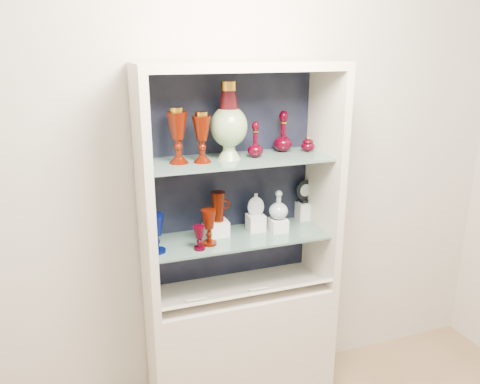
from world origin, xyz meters
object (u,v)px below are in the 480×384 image
object	(u,v)px
ruby_decanter_a	(255,137)
clear_round_decanter	(279,206)
flat_flask	(256,204)
ruby_decanter_b	(283,130)
pedestal_lamp_right	(202,137)
pedestal_lamp_left	(178,136)
enamel_urn	(229,121)
cobalt_goblet	(157,234)
cameo_medallion	(305,191)
ruby_goblet_small	(199,238)
clear_square_bottle	(206,228)
ruby_goblet_tall	(209,227)
lidded_bowl	(308,144)
ruby_pitcher	(218,207)

from	to	relation	value
ruby_decanter_a	clear_round_decanter	xyz separation A→B (m)	(0.13, -0.00, -0.38)
flat_flask	clear_round_decanter	size ratio (longest dim) A/B	0.82
ruby_decanter_b	pedestal_lamp_right	bearing A→B (deg)	-168.82
pedestal_lamp_left	enamel_urn	distance (m)	0.26
cobalt_goblet	cameo_medallion	world-z (taller)	cameo_medallion
ruby_goblet_small	clear_square_bottle	size ratio (longest dim) A/B	0.94
cameo_medallion	enamel_urn	bearing A→B (deg)	-176.63
pedestal_lamp_right	ruby_goblet_small	bearing A→B (deg)	-119.08
ruby_goblet_tall	clear_square_bottle	distance (m)	0.07
ruby_goblet_small	flat_flask	distance (m)	0.39
pedestal_lamp_left	lidded_bowl	xyz separation A→B (m)	(0.71, 0.03, -0.09)
enamel_urn	lidded_bowl	world-z (taller)	enamel_urn
lidded_bowl	enamel_urn	bearing A→B (deg)	-176.52
ruby_goblet_tall	cameo_medallion	size ratio (longest dim) A/B	1.32
pedestal_lamp_left	ruby_decanter_a	size ratio (longest dim) A/B	1.31
cobalt_goblet	clear_round_decanter	bearing A→B (deg)	4.96
ruby_pitcher	flat_flask	bearing A→B (deg)	-2.25
pedestal_lamp_left	clear_round_decanter	world-z (taller)	pedestal_lamp_left
ruby_decanter_b	cobalt_goblet	world-z (taller)	ruby_decanter_b
clear_square_bottle	pedestal_lamp_left	bearing A→B (deg)	-178.02
ruby_decanter_a	flat_flask	bearing A→B (deg)	62.51
cobalt_goblet	cameo_medallion	distance (m)	0.90
pedestal_lamp_left	clear_round_decanter	size ratio (longest dim) A/B	1.75
cobalt_goblet	ruby_pitcher	distance (m)	0.37
flat_flask	pedestal_lamp_left	bearing A→B (deg)	-158.46
enamel_urn	lidded_bowl	distance (m)	0.48
cobalt_goblet	enamel_urn	bearing A→B (deg)	10.31
cameo_medallion	ruby_goblet_small	bearing A→B (deg)	-171.51
lidded_bowl	clear_square_bottle	bearing A→B (deg)	-177.28
ruby_goblet_small	clear_square_bottle	distance (m)	0.13
ruby_decanter_a	ruby_pitcher	xyz separation A→B (m)	(-0.19, 0.05, -0.36)
pedestal_lamp_right	ruby_decanter_b	xyz separation A→B (m)	(0.47, 0.09, -0.01)
lidded_bowl	clear_round_decanter	distance (m)	0.37
enamel_urn	ruby_decanter_a	world-z (taller)	enamel_urn
clear_square_bottle	flat_flask	bearing A→B (deg)	6.90
ruby_decanter_a	cameo_medallion	world-z (taller)	ruby_decanter_a
cameo_medallion	pedestal_lamp_left	bearing A→B (deg)	179.42
pedestal_lamp_right	ruby_decanter_a	size ratio (longest dim) A/B	1.20
flat_flask	ruby_decanter_a	bearing A→B (deg)	-101.34
ruby_decanter_a	ruby_decanter_b	distance (m)	0.20
flat_flask	cameo_medallion	xyz separation A→B (m)	(0.33, 0.07, 0.02)
clear_square_bottle	flat_flask	world-z (taller)	flat_flask
enamel_urn	ruby_pitcher	world-z (taller)	enamel_urn
pedestal_lamp_left	ruby_pitcher	size ratio (longest dim) A/B	1.69
pedestal_lamp_left	enamel_urn	world-z (taller)	enamel_urn
ruby_goblet_tall	ruby_pitcher	size ratio (longest dim) A/B	1.17
lidded_bowl	pedestal_lamp_right	bearing A→B (deg)	-175.02
ruby_goblet_tall	clear_round_decanter	size ratio (longest dim) A/B	1.21
lidded_bowl	cobalt_goblet	size ratio (longest dim) A/B	0.43
enamel_urn	ruby_decanter_b	world-z (taller)	enamel_urn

